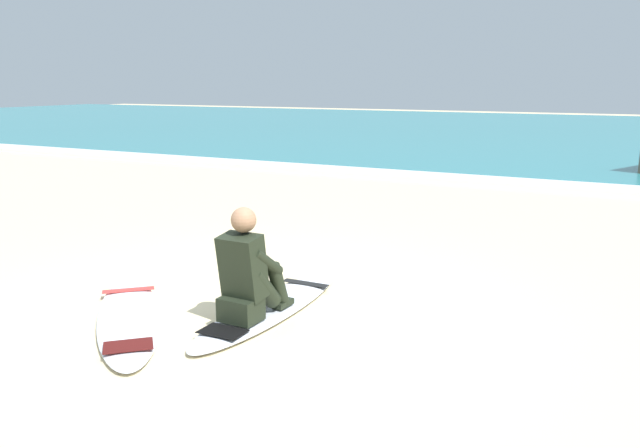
% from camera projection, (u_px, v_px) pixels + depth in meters
% --- Properties ---
extents(ground_plane, '(80.00, 80.00, 0.00)m').
position_uv_depth(ground_plane, '(245.00, 308.00, 5.86)').
color(ground_plane, beige).
extents(sea, '(80.00, 28.00, 0.10)m').
position_uv_depth(sea, '(562.00, 133.00, 24.89)').
color(sea, teal).
rests_on(sea, ground).
extents(breaking_foam, '(80.00, 0.90, 0.11)m').
position_uv_depth(breaking_foam, '(473.00, 180.00, 13.01)').
color(breaking_foam, white).
rests_on(breaking_foam, ground).
extents(surfboard_main, '(0.54, 2.34, 0.08)m').
position_uv_depth(surfboard_main, '(271.00, 307.00, 5.78)').
color(surfboard_main, silver).
rests_on(surfboard_main, ground).
extents(surfer_seated, '(0.38, 0.71, 0.95)m').
position_uv_depth(surfer_seated, '(249.00, 275.00, 5.38)').
color(surfer_seated, black).
rests_on(surfer_seated, surfboard_main).
extents(surfboard_spare_near, '(1.96, 2.02, 0.08)m').
position_uv_depth(surfboard_spare_near, '(129.00, 317.00, 5.54)').
color(surfboard_spare_near, silver).
rests_on(surfboard_spare_near, ground).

